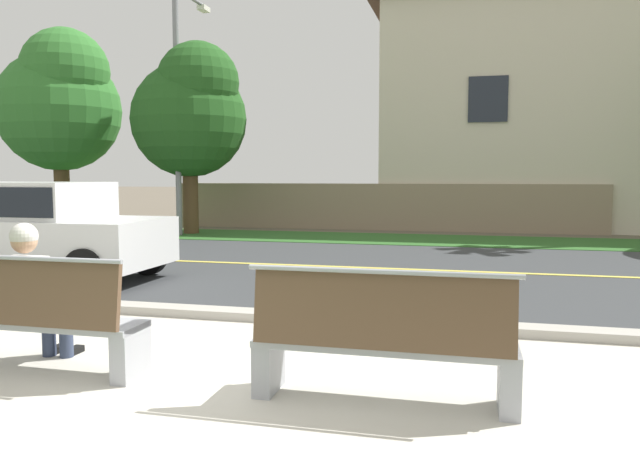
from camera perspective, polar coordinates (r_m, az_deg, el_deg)
ground_plane at (r=12.32m, az=4.20°, el=-2.76°), size 140.00×140.00×0.00m
sidewalk_pavement at (r=5.15m, az=-10.46°, el=-13.68°), size 44.00×3.60×0.01m
curb_edge at (r=6.89m, az=-3.73°, el=-8.41°), size 44.00×0.30×0.11m
street_asphalt at (r=10.86m, az=2.88°, el=-3.77°), size 52.00×8.00×0.01m
road_centre_line at (r=10.86m, az=2.88°, el=-3.75°), size 48.00×0.14×0.01m
far_verge_grass at (r=15.80m, az=6.34°, el=-1.06°), size 48.00×2.80×0.02m
bench_left at (r=5.57m, az=-25.56°, el=-7.84°), size 1.88×0.48×1.01m
bench_right at (r=4.39m, az=5.88°, el=-10.75°), size 1.88×0.48×1.01m
seated_person_white at (r=5.72m, az=-25.31°, el=-5.29°), size 0.52×0.68×1.25m
car_white_near at (r=10.60m, az=-25.76°, el=0.16°), size 4.30×1.86×1.54m
streetlamp at (r=17.37m, az=-13.01°, el=12.31°), size 0.24×2.10×6.83m
shade_tree_far_left at (r=19.77m, az=-23.21°, el=10.84°), size 3.57×3.57×5.89m
shade_tree_left at (r=17.50m, az=-12.00°, el=10.66°), size 3.20×3.20×5.28m
garden_wall at (r=18.41m, az=5.48°, el=1.95°), size 13.00×0.36×1.40m
house_across_street at (r=21.72m, az=22.16°, el=10.29°), size 12.31×6.91×7.54m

